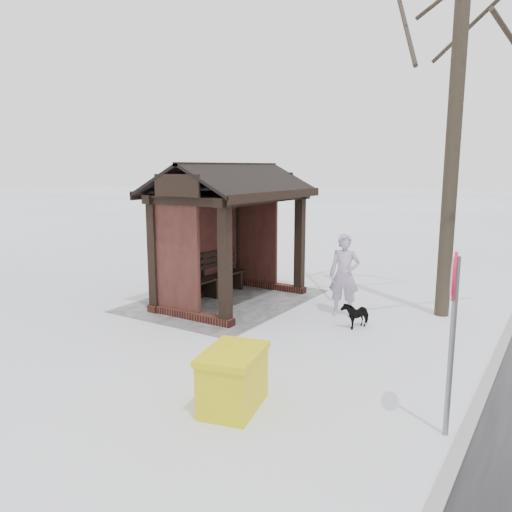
{
  "coord_description": "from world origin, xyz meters",
  "views": [
    {
      "loc": [
        8.89,
        6.29,
        3.01
      ],
      "look_at": [
        0.27,
        0.8,
        1.17
      ],
      "focal_mm": 35.0,
      "sensor_mm": 36.0,
      "label": 1
    }
  ],
  "objects_px": {
    "dog": "(356,314)",
    "road_sign": "(453,303)",
    "pedestrian": "(344,275)",
    "grit_bin": "(233,379)",
    "bus_shelter": "(226,205)"
  },
  "relations": [
    {
      "from": "dog",
      "to": "road_sign",
      "type": "relative_size",
      "value": 0.28
    },
    {
      "from": "pedestrian",
      "to": "grit_bin",
      "type": "xyz_separation_m",
      "value": [
        4.48,
        0.39,
        -0.46
      ]
    },
    {
      "from": "pedestrian",
      "to": "dog",
      "type": "distance_m",
      "value": 0.97
    },
    {
      "from": "bus_shelter",
      "to": "pedestrian",
      "type": "relative_size",
      "value": 2.14
    },
    {
      "from": "bus_shelter",
      "to": "dog",
      "type": "xyz_separation_m",
      "value": [
        0.19,
        3.15,
        -1.91
      ]
    },
    {
      "from": "road_sign",
      "to": "dog",
      "type": "bearing_deg",
      "value": -152.23
    },
    {
      "from": "road_sign",
      "to": "pedestrian",
      "type": "bearing_deg",
      "value": -151.61
    },
    {
      "from": "pedestrian",
      "to": "dog",
      "type": "height_order",
      "value": "pedestrian"
    },
    {
      "from": "bus_shelter",
      "to": "dog",
      "type": "bearing_deg",
      "value": 86.47
    },
    {
      "from": "dog",
      "to": "grit_bin",
      "type": "bearing_deg",
      "value": -72.89
    },
    {
      "from": "dog",
      "to": "grit_bin",
      "type": "height_order",
      "value": "grit_bin"
    },
    {
      "from": "pedestrian",
      "to": "road_sign",
      "type": "height_order",
      "value": "road_sign"
    },
    {
      "from": "bus_shelter",
      "to": "pedestrian",
      "type": "xyz_separation_m",
      "value": [
        -0.39,
        2.66,
        -1.32
      ]
    },
    {
      "from": "bus_shelter",
      "to": "grit_bin",
      "type": "xyz_separation_m",
      "value": [
        4.08,
        3.05,
        -1.78
      ]
    },
    {
      "from": "bus_shelter",
      "to": "pedestrian",
      "type": "height_order",
      "value": "bus_shelter"
    }
  ]
}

